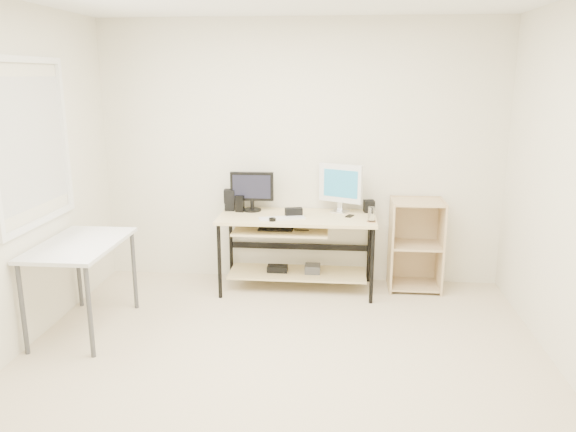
% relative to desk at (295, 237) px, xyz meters
% --- Properties ---
extents(room, '(4.01, 4.01, 2.62)m').
position_rel_desk_xyz_m(room, '(-0.11, -1.62, 0.78)').
color(room, beige).
rests_on(room, ground).
extents(desk, '(1.50, 0.65, 0.75)m').
position_rel_desk_xyz_m(desk, '(0.00, 0.00, 0.00)').
color(desk, beige).
rests_on(desk, ground).
extents(side_table, '(0.60, 1.00, 0.75)m').
position_rel_desk_xyz_m(side_table, '(-1.65, -1.06, 0.13)').
color(side_table, silver).
rests_on(side_table, ground).
extents(shelf_unit, '(0.50, 0.40, 0.90)m').
position_rel_desk_xyz_m(shelf_unit, '(1.18, 0.16, -0.09)').
color(shelf_unit, tan).
rests_on(shelf_unit, ground).
extents(black_monitor, '(0.43, 0.18, 0.39)m').
position_rel_desk_xyz_m(black_monitor, '(-0.43, 0.15, 0.44)').
color(black_monitor, black).
rests_on(black_monitor, desk).
extents(white_imac, '(0.42, 0.22, 0.48)m').
position_rel_desk_xyz_m(white_imac, '(0.43, 0.18, 0.49)').
color(white_imac, silver).
rests_on(white_imac, desk).
extents(keyboard, '(0.45, 0.24, 0.02)m').
position_rel_desk_xyz_m(keyboard, '(-0.11, -0.14, 0.22)').
color(keyboard, silver).
rests_on(keyboard, desk).
extents(mouse, '(0.10, 0.12, 0.03)m').
position_rel_desk_xyz_m(mouse, '(0.01, 0.01, 0.23)').
color(mouse, '#B7B7BC').
rests_on(mouse, desk).
extents(center_speaker, '(0.18, 0.11, 0.08)m').
position_rel_desk_xyz_m(center_speaker, '(-0.01, -0.03, 0.25)').
color(center_speaker, black).
rests_on(center_speaker, desk).
extents(speaker_left, '(0.12, 0.12, 0.21)m').
position_rel_desk_xyz_m(speaker_left, '(-0.66, 0.15, 0.32)').
color(speaker_left, black).
rests_on(speaker_left, desk).
extents(speaker_right, '(0.11, 0.11, 0.12)m').
position_rel_desk_xyz_m(speaker_right, '(0.72, 0.21, 0.27)').
color(speaker_right, black).
rests_on(speaker_right, desk).
extents(audio_controller, '(0.09, 0.06, 0.16)m').
position_rel_desk_xyz_m(audio_controller, '(-0.55, 0.10, 0.29)').
color(audio_controller, black).
rests_on(audio_controller, desk).
extents(volume_puck, '(0.08, 0.08, 0.03)m').
position_rel_desk_xyz_m(volume_puck, '(-0.19, -0.22, 0.23)').
color(volume_puck, black).
rests_on(volume_puck, desk).
extents(smartphone, '(0.09, 0.12, 0.01)m').
position_rel_desk_xyz_m(smartphone, '(0.53, 0.01, 0.22)').
color(smartphone, black).
rests_on(smartphone, desk).
extents(coaster, '(0.11, 0.11, 0.01)m').
position_rel_desk_xyz_m(coaster, '(0.72, -0.17, 0.21)').
color(coaster, '#B0794F').
rests_on(coaster, desk).
extents(drinking_glass, '(0.09, 0.09, 0.13)m').
position_rel_desk_xyz_m(drinking_glass, '(0.72, -0.17, 0.28)').
color(drinking_glass, white).
rests_on(drinking_glass, coaster).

